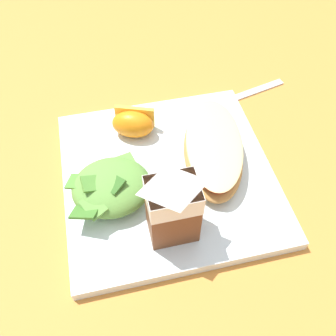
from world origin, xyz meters
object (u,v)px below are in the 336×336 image
object	(u,v)px
white_plate	(168,176)
metal_fork	(227,100)
milk_carton	(173,204)
cheesy_pizza_bread	(213,149)
orange_wedge_front	(133,123)
green_salad_pile	(111,187)

from	to	relation	value
white_plate	metal_fork	size ratio (longest dim) A/B	1.50
milk_carton	metal_fork	distance (m)	0.27
cheesy_pizza_bread	orange_wedge_front	distance (m)	0.12
orange_wedge_front	green_salad_pile	bearing A→B (deg)	66.34
green_salad_pile	metal_fork	bearing A→B (deg)	-143.65
orange_wedge_front	metal_fork	distance (m)	0.17
orange_wedge_front	white_plate	bearing A→B (deg)	111.70
cheesy_pizza_bread	orange_wedge_front	xyz separation A→B (m)	(0.10, -0.07, 0.00)
white_plate	green_salad_pile	world-z (taller)	green_salad_pile
green_salad_pile	milk_carton	distance (m)	0.10
white_plate	orange_wedge_front	bearing A→B (deg)	-68.30
white_plate	metal_fork	distance (m)	0.18
white_plate	cheesy_pizza_bread	size ratio (longest dim) A/B	1.53
cheesy_pizza_bread	green_salad_pile	world-z (taller)	green_salad_pile
orange_wedge_front	milk_carton	bearing A→B (deg)	96.26
metal_fork	milk_carton	bearing A→B (deg)	56.53
green_salad_pile	orange_wedge_front	bearing A→B (deg)	-113.66
cheesy_pizza_bread	milk_carton	xyz separation A→B (m)	(0.08, 0.10, 0.04)
green_salad_pile	milk_carton	size ratio (longest dim) A/B	0.98
metal_fork	white_plate	bearing A→B (deg)	45.50
metal_fork	orange_wedge_front	bearing A→B (deg)	16.97
milk_carton	white_plate	bearing A→B (deg)	-99.47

